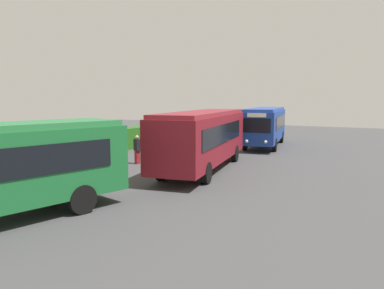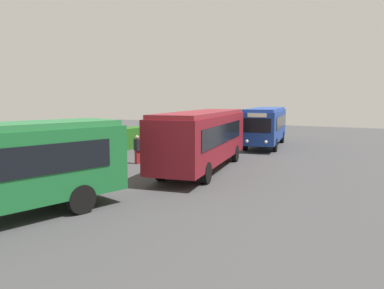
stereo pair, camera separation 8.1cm
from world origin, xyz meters
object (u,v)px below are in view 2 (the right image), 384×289
object	(u,v)px
traffic_cone	(101,158)
bus_blue	(266,124)
bus_maroon	(203,136)
person_center	(137,149)
person_right	(221,134)

from	to	relation	value
traffic_cone	bus_blue	bearing A→B (deg)	-25.87
bus_blue	bus_maroon	bearing A→B (deg)	-9.45
bus_maroon	traffic_cone	distance (m)	6.72
person_center	traffic_cone	size ratio (longest dim) A/B	2.84
bus_maroon	bus_blue	xyz separation A→B (m)	(11.51, 0.34, -0.04)
person_center	bus_maroon	bearing A→B (deg)	-66.03
person_center	person_right	xyz separation A→B (m)	(9.96, -0.81, 0.10)
person_center	person_right	size ratio (longest dim) A/B	0.90
bus_blue	person_center	bearing A→B (deg)	-29.65
bus_maroon	person_right	distance (m)	10.32
bus_blue	person_right	distance (m)	3.71
person_center	traffic_cone	xyz separation A→B (m)	(-0.83, 2.17, -0.60)
person_center	bus_blue	bearing A→B (deg)	1.80
person_right	bus_maroon	bearing A→B (deg)	114.55
bus_maroon	traffic_cone	bearing A→B (deg)	88.39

